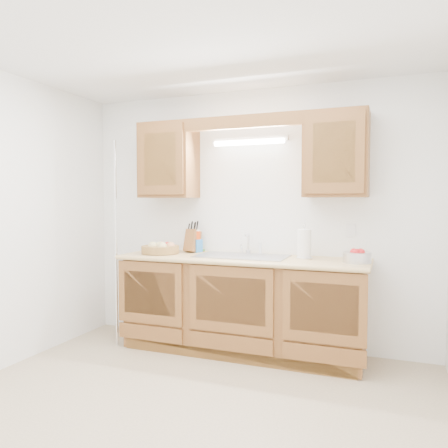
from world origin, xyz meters
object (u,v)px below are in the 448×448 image
at_px(paper_towel, 304,244).
at_px(knife_block, 192,241).
at_px(fruit_basket, 160,248).
at_px(apple_bowl, 357,257).

bearing_deg(paper_towel, knife_block, 175.50).
distance_m(knife_block, paper_towel, 1.15).
relative_size(fruit_basket, knife_block, 1.36).
bearing_deg(paper_towel, fruit_basket, -174.70).
distance_m(fruit_basket, paper_towel, 1.40).
relative_size(knife_block, paper_towel, 1.05).
bearing_deg(apple_bowl, fruit_basket, -179.31).
relative_size(fruit_basket, paper_towel, 1.43).
bearing_deg(knife_block, paper_towel, 3.72).
bearing_deg(knife_block, fruit_basket, -129.96).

